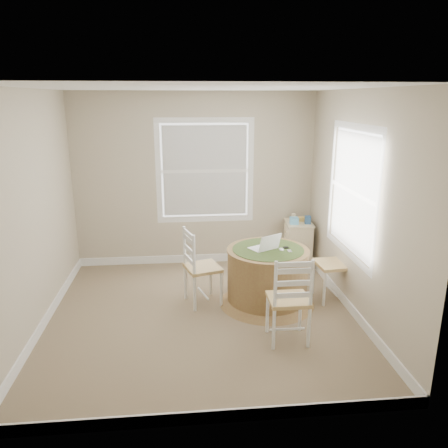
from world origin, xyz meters
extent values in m
cube|color=#817452|center=(0.00, 0.00, -0.01)|extent=(3.60, 3.60, 0.02)
cube|color=white|center=(0.00, 0.00, 2.61)|extent=(3.60, 3.60, 0.02)
cube|color=#BAAC92|center=(0.00, 1.81, 1.30)|extent=(3.60, 0.02, 2.60)
cube|color=#BAAC92|center=(0.00, -1.81, 1.30)|extent=(3.60, 0.02, 2.60)
cube|color=#BAAC92|center=(-1.81, 0.00, 1.30)|extent=(0.02, 3.60, 2.60)
cube|color=#BAAC92|center=(1.81, 0.00, 1.30)|extent=(0.02, 3.60, 2.60)
cube|color=white|center=(0.00, 1.79, 0.06)|extent=(3.60, 0.02, 0.12)
cube|color=white|center=(0.00, -1.79, 0.06)|extent=(3.60, 0.02, 0.12)
cube|color=white|center=(-1.79, 0.00, 0.06)|extent=(0.02, 3.60, 0.12)
cube|color=white|center=(1.79, 0.00, 0.06)|extent=(0.02, 3.60, 0.12)
cylinder|color=olive|center=(0.83, 0.26, 0.39)|extent=(0.99, 0.99, 0.64)
cone|color=olive|center=(0.83, 0.26, 0.04)|extent=(1.19, 1.19, 0.07)
cylinder|color=olive|center=(0.83, 0.26, 0.70)|extent=(1.01, 1.01, 0.03)
cylinder|color=#374F22|center=(0.83, 0.26, 0.72)|extent=(0.87, 0.87, 0.01)
cone|color=#374F22|center=(0.83, 0.26, 0.66)|extent=(0.97, 0.97, 0.10)
cube|color=white|center=(0.77, 0.31, 0.72)|extent=(0.38, 0.34, 0.02)
cube|color=silver|center=(0.77, 0.31, 0.73)|extent=(0.28, 0.23, 0.00)
cube|color=black|center=(0.84, 0.19, 0.83)|extent=(0.30, 0.21, 0.20)
ellipsoid|color=white|center=(0.98, 0.22, 0.73)|extent=(0.06, 0.09, 0.03)
cube|color=#B7BABF|center=(1.07, 0.17, 0.72)|extent=(0.05, 0.09, 0.02)
cube|color=black|center=(1.06, 0.28, 0.72)|extent=(0.06, 0.05, 0.02)
cube|color=beige|center=(1.55, 1.51, 0.34)|extent=(0.39, 0.52, 0.67)
cube|color=beige|center=(1.55, 1.51, 0.68)|extent=(0.43, 0.55, 0.02)
cube|color=beige|center=(1.39, 1.53, 0.13)|extent=(0.04, 0.42, 0.14)
cube|color=beige|center=(1.39, 1.53, 0.34)|extent=(0.04, 0.42, 0.14)
cube|color=beige|center=(1.39, 1.53, 0.54)|extent=(0.04, 0.42, 0.14)
cube|color=#61B0DE|center=(1.46, 1.44, 0.74)|extent=(0.13, 0.13, 0.10)
cube|color=gold|center=(1.60, 1.57, 0.72)|extent=(0.16, 0.11, 0.06)
cube|color=#2E568A|center=(1.65, 1.43, 0.75)|extent=(0.09, 0.09, 0.12)
cylinder|color=beige|center=(1.51, 1.66, 0.73)|extent=(0.07, 0.07, 0.09)
camera|label=1|loc=(-0.20, -4.69, 2.50)|focal=35.00mm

